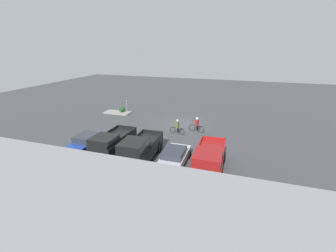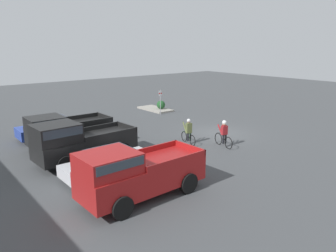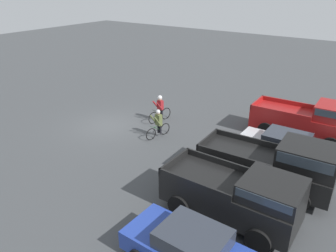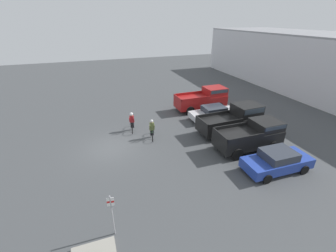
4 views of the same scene
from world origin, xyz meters
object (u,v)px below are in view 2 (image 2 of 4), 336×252
Objects in this scene: pickup_truck_0 at (135,172)px; cyclist_0 at (188,131)px; fire_lane_sign at (160,100)px; cyclist_1 at (224,133)px; pickup_truck_1 at (77,141)px; sedan_1 at (52,128)px; sedan_0 at (110,163)px; shrub at (161,105)px; pickup_truck_2 at (65,130)px.

pickup_truck_0 reaches higher than cyclist_0.
cyclist_1 is at bearing 164.32° from fire_lane_sign.
pickup_truck_1 reaches higher than pickup_truck_0.
sedan_0 is at bearing 178.34° from sedan_1.
fire_lane_sign is (9.77, -10.65, 0.69)m from sedan_0.
pickup_truck_1 is (5.59, -0.02, 0.01)m from pickup_truck_0.
sedan_1 is at bearing 41.15° from cyclist_1.
pickup_truck_1 is 13.08m from fire_lane_sign.
cyclist_1 is 12.20m from shrub.
pickup_truck_1 is 2.86m from pickup_truck_2.
pickup_truck_2 is at bearing 176.62° from sedan_1.
cyclist_0 is at bearing -99.64° from pickup_truck_1.
fire_lane_sign reaches higher than cyclist_1.
fire_lane_sign is at bearing -15.68° from cyclist_1.
cyclist_0 is at bearing 33.90° from cyclist_1.
pickup_truck_1 is 3.23× the size of cyclist_0.
sedan_0 is 2.85m from pickup_truck_1.
sedan_1 is at bearing 97.52° from fire_lane_sign.
fire_lane_sign is 2.06m from shrub.
sedan_1 is (2.80, -0.17, -0.41)m from pickup_truck_2.
pickup_truck_2 is at bearing 111.55° from fire_lane_sign.
pickup_truck_2 is at bearing 58.31° from cyclist_0.
sedan_1 is at bearing 103.77° from shrub.
fire_lane_sign is at bearing -68.45° from pickup_truck_2.
sedan_0 is at bearing 103.63° from cyclist_0.
cyclist_1 reaches higher than shrub.
cyclist_0 is 2.25m from cyclist_1.
pickup_truck_0 reaches higher than sedan_1.
pickup_truck_0 is 18.66m from shrub.
pickup_truck_1 reaches higher than shrub.
pickup_truck_0 is 5.59m from pickup_truck_1.
sedan_1 is at bearing -3.38° from pickup_truck_2.
pickup_truck_2 is at bearing -9.67° from pickup_truck_1.
cyclist_0 reaches higher than sedan_1.
fire_lane_sign is at bearing -57.65° from pickup_truck_1.
pickup_truck_0 is 2.40× the size of fire_lane_sign.
cyclist_0 is 0.76× the size of fire_lane_sign.
pickup_truck_1 is 8.78m from cyclist_1.
shrub is (1.47, -1.19, -0.81)m from fire_lane_sign.
pickup_truck_0 reaches higher than cyclist_1.
cyclist_1 is at bearing -138.85° from sedan_1.
cyclist_1 is at bearing -72.92° from pickup_truck_0.
pickup_truck_1 is 6.85× the size of shrub.
pickup_truck_1 is at bearing 8.24° from sedan_0.
sedan_0 is 2.03× the size of fire_lane_sign.
pickup_truck_1 is 1.13× the size of pickup_truck_2.
cyclist_0 is (-6.81, -6.33, 0.10)m from sedan_1.
sedan_0 is at bearing 87.99° from cyclist_1.
shrub is at bearing -46.48° from sedan_0.
cyclist_0 is 11.00m from shrub.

